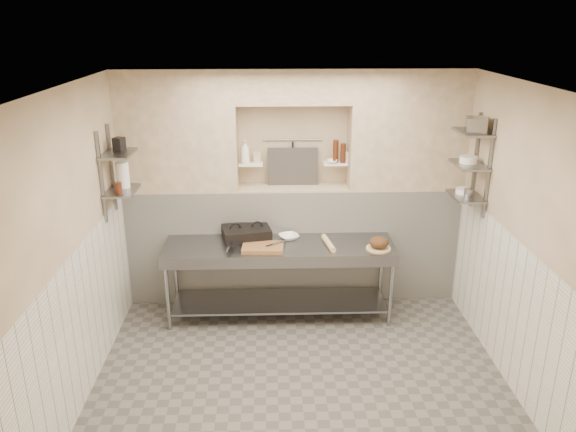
{
  "coord_description": "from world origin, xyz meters",
  "views": [
    {
      "loc": [
        -0.28,
        -4.66,
        3.33
      ],
      "look_at": [
        -0.09,
        0.9,
        1.35
      ],
      "focal_mm": 35.0,
      "sensor_mm": 36.0,
      "label": 1
    }
  ],
  "objects_px": {
    "prep_table": "(279,266)",
    "rolling_pin": "(328,243)",
    "mixing_bowl": "(289,237)",
    "panini_press": "(246,233)",
    "bottle_soap": "(245,152)",
    "bread_loaf": "(379,242)",
    "jug_left": "(123,175)",
    "cutting_board": "(263,247)",
    "bowl_alcove": "(332,161)"
  },
  "relations": [
    {
      "from": "bowl_alcove",
      "to": "jug_left",
      "type": "height_order",
      "value": "jug_left"
    },
    {
      "from": "prep_table",
      "to": "bread_loaf",
      "type": "height_order",
      "value": "bread_loaf"
    },
    {
      "from": "rolling_pin",
      "to": "bottle_soap",
      "type": "height_order",
      "value": "bottle_soap"
    },
    {
      "from": "panini_press",
      "to": "jug_left",
      "type": "relative_size",
      "value": 2.19
    },
    {
      "from": "bottle_soap",
      "to": "cutting_board",
      "type": "bearing_deg",
      "value": -73.21
    },
    {
      "from": "panini_press",
      "to": "rolling_pin",
      "type": "bearing_deg",
      "value": -25.07
    },
    {
      "from": "bowl_alcove",
      "to": "jug_left",
      "type": "xyz_separation_m",
      "value": [
        -2.29,
        -0.57,
        0.02
      ]
    },
    {
      "from": "bowl_alcove",
      "to": "cutting_board",
      "type": "bearing_deg",
      "value": -142.09
    },
    {
      "from": "mixing_bowl",
      "to": "jug_left",
      "type": "relative_size",
      "value": 0.8
    },
    {
      "from": "prep_table",
      "to": "jug_left",
      "type": "relative_size",
      "value": 9.48
    },
    {
      "from": "mixing_bowl",
      "to": "bread_loaf",
      "type": "height_order",
      "value": "bread_loaf"
    },
    {
      "from": "bowl_alcove",
      "to": "jug_left",
      "type": "relative_size",
      "value": 0.47
    },
    {
      "from": "bread_loaf",
      "to": "bowl_alcove",
      "type": "height_order",
      "value": "bowl_alcove"
    },
    {
      "from": "bread_loaf",
      "to": "prep_table",
      "type": "bearing_deg",
      "value": 172.52
    },
    {
      "from": "jug_left",
      "to": "panini_press",
      "type": "bearing_deg",
      "value": 10.18
    },
    {
      "from": "panini_press",
      "to": "mixing_bowl",
      "type": "height_order",
      "value": "panini_press"
    },
    {
      "from": "cutting_board",
      "to": "mixing_bowl",
      "type": "distance_m",
      "value": 0.41
    },
    {
      "from": "mixing_bowl",
      "to": "bottle_soap",
      "type": "height_order",
      "value": "bottle_soap"
    },
    {
      "from": "panini_press",
      "to": "mixing_bowl",
      "type": "bearing_deg",
      "value": -12.22
    },
    {
      "from": "bread_loaf",
      "to": "bottle_soap",
      "type": "height_order",
      "value": "bottle_soap"
    },
    {
      "from": "panini_press",
      "to": "prep_table",
      "type": "bearing_deg",
      "value": -38.28
    },
    {
      "from": "mixing_bowl",
      "to": "bread_loaf",
      "type": "bearing_deg",
      "value": -18.38
    },
    {
      "from": "mixing_bowl",
      "to": "bottle_soap",
      "type": "relative_size",
      "value": 0.81
    },
    {
      "from": "prep_table",
      "to": "rolling_pin",
      "type": "relative_size",
      "value": 6.24
    },
    {
      "from": "jug_left",
      "to": "prep_table",
      "type": "bearing_deg",
      "value": 1.41
    },
    {
      "from": "mixing_bowl",
      "to": "rolling_pin",
      "type": "height_order",
      "value": "rolling_pin"
    },
    {
      "from": "prep_table",
      "to": "cutting_board",
      "type": "bearing_deg",
      "value": -150.53
    },
    {
      "from": "cutting_board",
      "to": "bread_loaf",
      "type": "distance_m",
      "value": 1.29
    },
    {
      "from": "cutting_board",
      "to": "bottle_soap",
      "type": "xyz_separation_m",
      "value": [
        -0.2,
        0.65,
        0.93
      ]
    },
    {
      "from": "bread_loaf",
      "to": "bottle_soap",
      "type": "distance_m",
      "value": 1.85
    },
    {
      "from": "panini_press",
      "to": "bread_loaf",
      "type": "distance_m",
      "value": 1.51
    },
    {
      "from": "bread_loaf",
      "to": "bottle_soap",
      "type": "bearing_deg",
      "value": 155.01
    },
    {
      "from": "panini_press",
      "to": "bowl_alcove",
      "type": "bearing_deg",
      "value": 7.34
    },
    {
      "from": "bowl_alcove",
      "to": "panini_press",
      "type": "bearing_deg",
      "value": -161.29
    },
    {
      "from": "prep_table",
      "to": "bottle_soap",
      "type": "height_order",
      "value": "bottle_soap"
    },
    {
      "from": "bottle_soap",
      "to": "bowl_alcove",
      "type": "xyz_separation_m",
      "value": [
        1.01,
        -0.01,
        -0.12
      ]
    },
    {
      "from": "panini_press",
      "to": "bowl_alcove",
      "type": "xyz_separation_m",
      "value": [
        1.0,
        0.34,
        0.76
      ]
    },
    {
      "from": "bread_loaf",
      "to": "cutting_board",
      "type": "bearing_deg",
      "value": 178.18
    },
    {
      "from": "cutting_board",
      "to": "jug_left",
      "type": "relative_size",
      "value": 1.66
    },
    {
      "from": "prep_table",
      "to": "jug_left",
      "type": "bearing_deg",
      "value": -178.59
    },
    {
      "from": "panini_press",
      "to": "jug_left",
      "type": "xyz_separation_m",
      "value": [
        -1.29,
        -0.23,
        0.78
      ]
    },
    {
      "from": "panini_press",
      "to": "jug_left",
      "type": "bearing_deg",
      "value": 178.81
    },
    {
      "from": "panini_press",
      "to": "cutting_board",
      "type": "bearing_deg",
      "value": -68.33
    },
    {
      "from": "bread_loaf",
      "to": "bowl_alcove",
      "type": "relative_size",
      "value": 1.64
    },
    {
      "from": "rolling_pin",
      "to": "bowl_alcove",
      "type": "bearing_deg",
      "value": 82.33
    },
    {
      "from": "panini_press",
      "to": "bottle_soap",
      "type": "bearing_deg",
      "value": 79.42
    },
    {
      "from": "mixing_bowl",
      "to": "rolling_pin",
      "type": "bearing_deg",
      "value": -26.56
    },
    {
      "from": "bread_loaf",
      "to": "jug_left",
      "type": "height_order",
      "value": "jug_left"
    },
    {
      "from": "panini_press",
      "to": "rolling_pin",
      "type": "height_order",
      "value": "panini_press"
    },
    {
      "from": "rolling_pin",
      "to": "cutting_board",
      "type": "bearing_deg",
      "value": -174.79
    }
  ]
}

